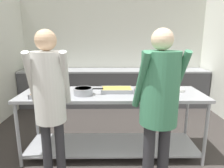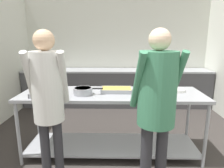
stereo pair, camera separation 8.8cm
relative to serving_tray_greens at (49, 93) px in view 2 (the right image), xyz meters
name	(u,v)px [view 2 (the right image)]	position (x,y,z in m)	size (l,w,h in m)	color
wall_rear	(117,50)	(0.89, 2.64, 0.40)	(4.61, 0.06, 2.65)	silver
back_counter	(116,87)	(0.89, 2.27, -0.48)	(4.45, 0.65, 0.89)	#4C4C51
serving_counter	(112,113)	(0.82, 0.14, -0.32)	(2.48, 0.74, 0.90)	#9EA0A8
serving_tray_greens	(49,93)	(0.00, 0.00, 0.00)	(0.42, 0.33, 0.05)	#9EA0A8
sauce_pan	(83,91)	(0.44, 0.04, 0.03)	(0.39, 0.25, 0.09)	#9EA0A8
serving_tray_vegetables	(116,90)	(0.88, 0.19, 0.00)	(0.43, 0.27, 0.05)	#9EA0A8
serving_tray_roast	(152,92)	(1.36, 0.08, 0.00)	(0.45, 0.31, 0.05)	#9EA0A8
plate_stack	(177,90)	(1.73, 0.23, -0.01)	(0.24, 0.24, 0.04)	white
guest_serving_left	(157,98)	(1.28, -0.61, 0.14)	(0.53, 0.42, 1.73)	#2D2D33
guest_serving_right	(48,93)	(0.18, -0.53, 0.15)	(0.44, 0.37, 1.72)	#2D2D33
water_bottle	(33,65)	(-1.16, 2.34, 0.06)	(0.08, 0.08, 0.22)	#23602D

